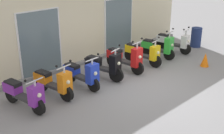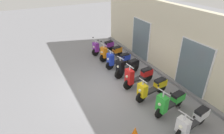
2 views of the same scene
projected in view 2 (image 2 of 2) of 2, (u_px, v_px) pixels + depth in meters
The scene contains 11 objects.
ground_plane at pixel (109, 87), 8.55m from camera, with size 40.00×40.00×0.00m, color gray.
storefront_facade at pixel (166, 42), 8.97m from camera, with size 11.37×0.50×3.43m.
scooter_purple at pixel (103, 47), 11.56m from camera, with size 0.66×1.59×1.10m.
scooter_orange at pixel (111, 52), 10.80m from camera, with size 0.64×1.56×1.19m.
scooter_blue at pixel (118, 59), 9.99m from camera, with size 0.61×1.55×1.18m.
scooter_black at pixel (127, 67), 9.22m from camera, with size 0.65×1.55×1.24m.
scooter_red at pixel (138, 76), 8.40m from camera, with size 0.59×1.65×1.29m.
scooter_yellow at pixel (152, 88), 7.67m from camera, with size 0.56×1.64×1.14m.
scooter_green at pixel (170, 102), 6.87m from camera, with size 0.63×1.52×1.26m.
scooter_white at pixel (193, 121), 6.06m from camera, with size 0.63×1.62×1.15m.
traffic_cone at pixel (135, 133), 5.87m from camera, with size 0.32×0.32×0.52m, color orange.
Camera 2 is at (6.36, -3.05, 4.90)m, focal length 30.02 mm.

